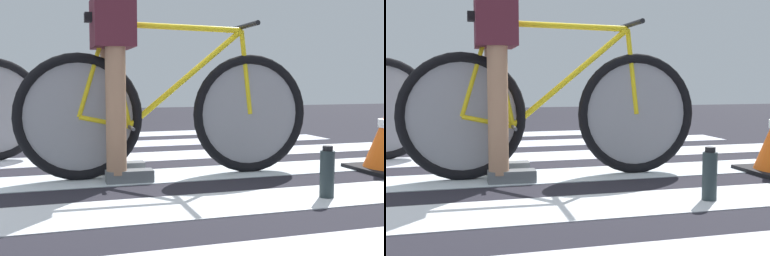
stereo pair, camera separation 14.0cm
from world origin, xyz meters
The scene contains 5 objects.
ground centered at (0.00, 0.00, 0.01)m, with size 18.00×14.00×0.02m.
crosswalk_markings centered at (-0.02, 0.23, 0.02)m, with size 5.47×4.24×0.00m.
bicycle_1_of_2 centered at (0.55, -0.16, 0.41)m, with size 1.74×0.52×0.93m.
cyclist_1_of_2 centered at (0.24, -0.14, 0.68)m, with size 0.33×0.42×1.02m.
water_bottle centered at (1.13, -0.94, 0.14)m, with size 0.07×0.07×0.25m.
Camera 2 is at (-0.11, -3.07, 0.59)m, focal length 48.59 mm.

